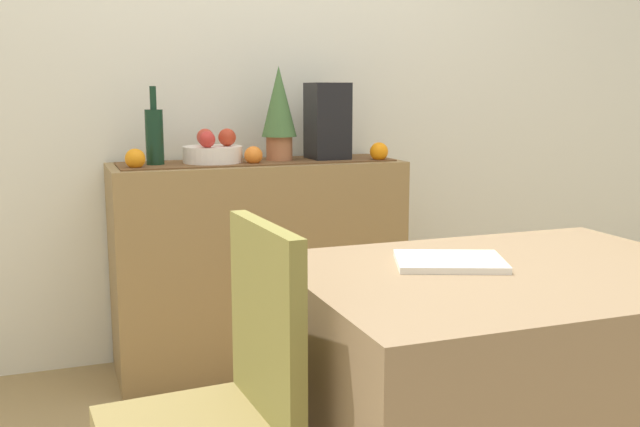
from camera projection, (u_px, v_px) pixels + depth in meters
name	position (u px, v px, depth m)	size (l,w,h in m)	color
room_wall_rear	(250.00, 55.00, 3.26)	(6.40, 0.06, 2.70)	silver
sideboard_console	(259.00, 265.00, 3.16)	(1.23, 0.42, 0.89)	olive
table_runner	(257.00, 162.00, 3.08)	(1.15, 0.32, 0.01)	brown
fruit_bowl	(213.00, 154.00, 3.01)	(0.24, 0.24, 0.07)	white
apple_center	(205.00, 137.00, 3.03)	(0.07, 0.07, 0.07)	#BC3B2A
apple_front	(207.00, 139.00, 2.92)	(0.07, 0.07, 0.07)	red
apple_right	(227.00, 137.00, 3.00)	(0.07, 0.07, 0.07)	#AF341D
wine_bottle	(154.00, 136.00, 2.92)	(0.07, 0.07, 0.32)	#14311D
coffee_maker	(327.00, 122.00, 3.16)	(0.16, 0.18, 0.33)	black
potted_plant	(279.00, 109.00, 3.08)	(0.15, 0.15, 0.40)	#B26B44
orange_loose_end	(379.00, 152.00, 3.14)	(0.08, 0.08, 0.08)	orange
orange_loose_far	(253.00, 155.00, 2.99)	(0.08, 0.08, 0.08)	orange
orange_loose_near_bowl	(135.00, 159.00, 2.83)	(0.08, 0.08, 0.08)	orange
dining_table	(507.00, 404.00, 1.94)	(1.12, 0.83, 0.74)	#896E4E
open_book	(450.00, 262.00, 1.93)	(0.28, 0.21, 0.02)	white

